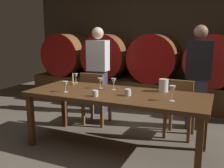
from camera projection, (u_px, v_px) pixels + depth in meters
The scene contains 21 objects.
ground_plane at pixel (104, 154), 3.20m from camera, with size 8.40×8.40×0.00m, color brown.
back_wall at pixel (163, 39), 5.71m from camera, with size 6.47×0.24×2.77m, color #473A2D.
barrel_shelf at pixel (155, 92), 5.44m from camera, with size 5.82×0.90×0.51m, color brown.
wine_barrel_far_left at pixel (68, 54), 6.17m from camera, with size 0.99×0.87×0.99m.
wine_barrel_left at pixel (109, 56), 5.73m from camera, with size 0.99×0.87×0.99m.
wine_barrel_center at pixel (155, 58), 5.30m from camera, with size 0.99×0.87×0.99m.
wine_barrel_right at pixel (212, 60), 4.86m from camera, with size 0.99×0.87×0.99m.
dining_table at pixel (116, 98), 3.25m from camera, with size 2.32×0.90×0.76m.
chair_left at pixel (95, 96), 4.16m from camera, with size 0.41×0.41×0.88m.
chair_right at pixel (179, 106), 3.61m from camera, with size 0.42×0.42×0.88m.
guest_left at pixel (98, 70), 4.74m from camera, with size 0.39×0.25×1.62m.
guest_right at pixel (198, 77), 3.93m from camera, with size 0.41×0.29×1.63m.
candle_center at pixel (73, 81), 3.76m from camera, with size 0.05×0.05×0.18m.
pitcher at pixel (164, 85), 3.29m from camera, with size 0.12×0.12×0.17m.
wine_glass_far_left at pixel (76, 76), 3.86m from camera, with size 0.06×0.06×0.15m.
wine_glass_left at pixel (65, 85), 3.26m from camera, with size 0.07×0.07×0.14m.
wine_glass_center at pixel (100, 81), 3.47m from camera, with size 0.08×0.08×0.15m.
wine_glass_right at pixel (114, 82), 3.39m from camera, with size 0.07×0.07×0.16m.
wine_glass_far_right at pixel (172, 90), 2.82m from camera, with size 0.07×0.07×0.18m.
cup_left at pixel (95, 93), 3.05m from camera, with size 0.07×0.07×0.08m, color silver.
cup_right at pixel (128, 92), 3.09m from camera, with size 0.08×0.08×0.08m, color silver.
Camera 1 is at (1.29, -2.66, 1.51)m, focal length 40.36 mm.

